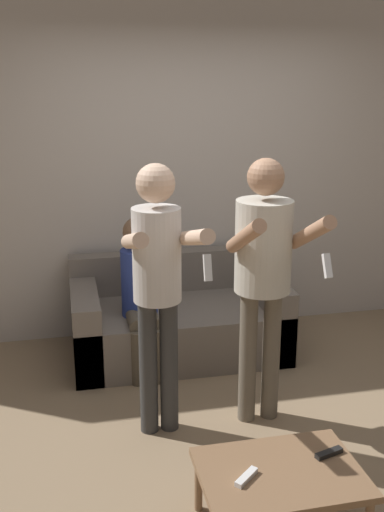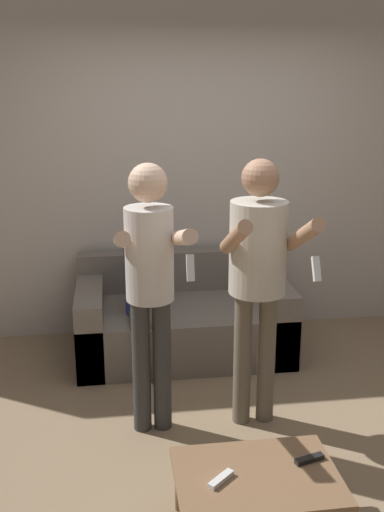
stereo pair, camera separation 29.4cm
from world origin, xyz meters
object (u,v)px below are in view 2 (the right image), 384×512
Objects in this scene: person_standing_left at (150,273)px; person_seated at (144,288)px; person_standing_right at (258,264)px; remote_far at (309,459)px; couch at (182,320)px; remote_near at (221,479)px; coffee_table at (257,481)px.

person_standing_left reaches higher than person_seated.
person_standing_left is 1.44× the size of person_seated.
person_standing_right reaches higher than remote_far.
couch is 2.09m from remote_near.
person_standing_left is 12.13× the size of remote_near.
remote_far is (0.68, -0.90, -0.67)m from person_standing_left.
person_standing_left is 1.32m from remote_far.
person_standing_left is 1.22m from remote_near.
coffee_table is (0.41, -0.97, -0.72)m from person_standing_left.
coffee_table is (-0.23, -0.98, -0.74)m from person_standing_right.
remote_near is at bearing -111.81° from person_standing_right.
couch is 2.07m from coffee_table.
remote_near is 0.46m from remote_far.
couch is 10.57× the size of remote_far.
remote_far is (0.68, -1.78, -0.27)m from person_seated.
remote_far reaches higher than coffee_table.
person_seated reaches higher than remote_far.
person_standing_left reaches higher than coffee_table.
person_standing_right reaches higher than couch.
remote_near is (-0.40, -1.00, -0.69)m from person_standing_right.
remote_near is at bearing -92.24° from couch.
couch is 0.53m from person_seated.
person_standing_left is 2.17× the size of coffee_table.
person_seated is 1.90m from remote_near.
person_standing_left is 0.99× the size of person_standing_right.
couch is 0.99× the size of person_standing_left.
person_standing_right is 10.80× the size of remote_far.
remote_near is (0.24, -0.99, -0.67)m from person_standing_left.
person_standing_left is at bearing -106.19° from couch.
couch is 1.38m from person_standing_left.
person_standing_left is 10.73× the size of remote_far.
remote_far is at bearing -69.24° from person_seated.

